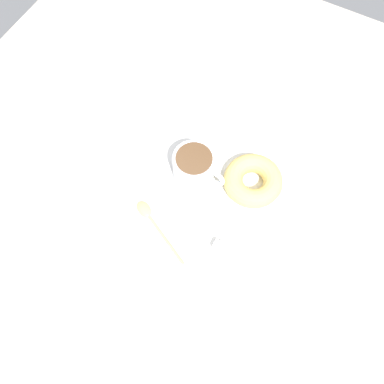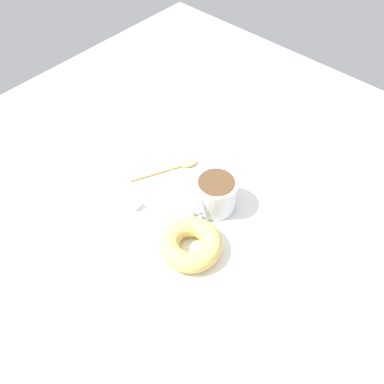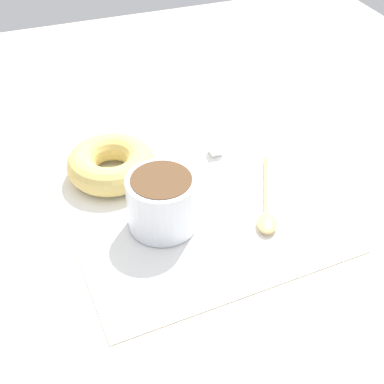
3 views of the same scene
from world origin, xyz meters
The scene contains 6 objects.
ground_plane centered at (0.00, 0.00, -1.00)cm, with size 120.00×120.00×2.00cm, color beige.
napkin centered at (1.83, -1.34, 0.15)cm, with size 30.23×30.23×0.30cm, color white.
coffee_cup centered at (-2.49, -3.09, 3.75)cm, with size 8.09×10.75×6.64cm.
donut centered at (-5.96, 7.73, 2.15)cm, with size 11.36×11.36×3.70cm, color #E5C66B.
spoon centered at (9.70, -5.87, 0.70)cm, with size 7.78×13.97×0.90cm.
sugar_cube centered at (8.60, 7.70, 1.14)cm, with size 1.68×1.68×1.68cm, color white.
Camera 3 is at (-15.08, -47.42, 43.58)cm, focal length 50.00 mm.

